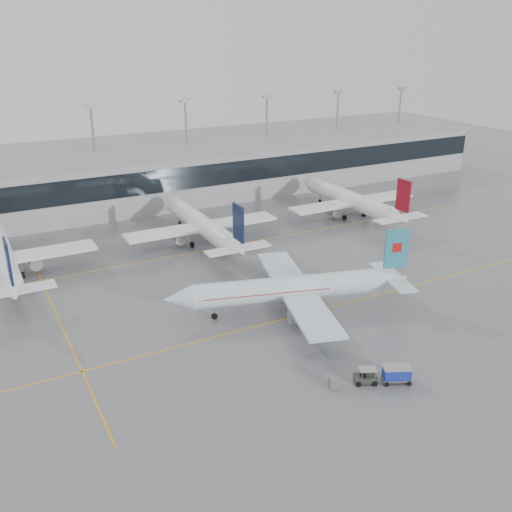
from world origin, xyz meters
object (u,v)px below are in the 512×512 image
air_canada_jet (294,288)px  baggage_cart (397,373)px  baggage_tug (365,378)px  gse_unit (335,383)px

air_canada_jet → baggage_cart: 21.01m
air_canada_jet → baggage_cart: air_canada_jet is taller
air_canada_jet → baggage_tug: 19.66m
baggage_cart → gse_unit: 7.37m
air_canada_jet → baggage_tug: (-2.21, -19.31, -2.96)m
baggage_tug → gse_unit: size_ratio=3.08×
baggage_cart → gse_unit: size_ratio=2.97×
baggage_tug → gse_unit: baggage_tug is taller
air_canada_jet → baggage_tug: air_canada_jet is taller
baggage_tug → gse_unit: (-3.68, 0.92, -0.04)m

